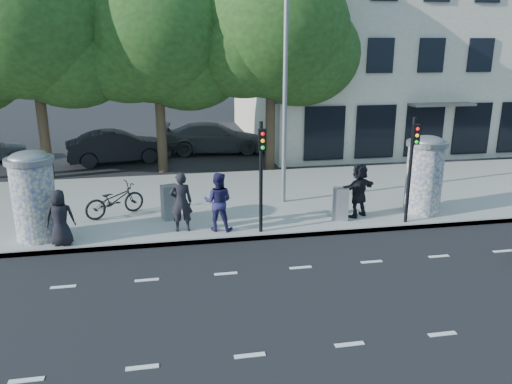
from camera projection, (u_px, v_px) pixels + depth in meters
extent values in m
plane|color=black|center=(316.00, 292.00, 11.91)|extent=(120.00, 120.00, 0.00)
cube|color=gray|center=(258.00, 198.00, 18.96)|extent=(40.00, 8.00, 0.15)
cube|color=slate|center=(282.00, 236.00, 15.23)|extent=(40.00, 0.10, 0.16)
cube|color=silver|center=(350.00, 344.00, 9.83)|extent=(32.00, 0.12, 0.01)
cube|color=silver|center=(301.00, 268.00, 13.23)|extent=(32.00, 0.12, 0.01)
cylinder|color=beige|center=(34.00, 201.00, 14.51)|extent=(1.20, 1.20, 2.30)
cylinder|color=slate|center=(29.00, 160.00, 14.17)|extent=(1.36, 1.36, 0.16)
ellipsoid|color=slate|center=(29.00, 157.00, 14.14)|extent=(1.10, 1.10, 0.38)
cylinder|color=beige|center=(424.00, 179.00, 16.88)|extent=(1.20, 1.20, 2.30)
cylinder|color=slate|center=(427.00, 144.00, 16.54)|extent=(1.36, 1.36, 0.16)
ellipsoid|color=slate|center=(428.00, 141.00, 16.51)|extent=(1.10, 1.10, 0.38)
cylinder|color=black|center=(261.00, 178.00, 14.91)|extent=(0.11, 0.11, 3.40)
cube|color=black|center=(262.00, 140.00, 14.40)|extent=(0.22, 0.14, 0.62)
cylinder|color=black|center=(410.00, 171.00, 15.75)|extent=(0.11, 0.11, 3.40)
cube|color=black|center=(416.00, 134.00, 15.24)|extent=(0.22, 0.14, 0.62)
cylinder|color=slate|center=(285.00, 91.00, 17.19)|extent=(0.16, 0.16, 8.00)
cylinder|color=#38281C|center=(43.00, 125.00, 21.53)|extent=(0.44, 0.44, 4.73)
ellipsoid|color=#1D3312|center=(31.00, 24.00, 20.35)|extent=(7.20, 7.20, 6.12)
cylinder|color=#38281C|center=(161.00, 125.00, 22.64)|extent=(0.44, 0.44, 4.41)
ellipsoid|color=#1D3312|center=(156.00, 35.00, 21.54)|extent=(6.80, 6.80, 5.78)
cylinder|color=#38281C|center=(270.00, 121.00, 23.12)|extent=(0.44, 0.44, 4.59)
ellipsoid|color=#1D3312|center=(271.00, 30.00, 21.98)|extent=(7.00, 7.00, 5.95)
cube|color=#ADA591|center=(409.00, 40.00, 31.17)|extent=(20.00, 15.00, 12.00)
cube|color=black|center=(472.00, 129.00, 25.30)|extent=(18.00, 0.10, 2.60)
cube|color=#59544C|center=(442.00, 104.00, 24.25)|extent=(3.20, 0.90, 0.12)
cube|color=#194C8C|center=(291.00, 100.00, 23.18)|extent=(1.60, 0.06, 0.30)
imported|color=black|center=(60.00, 218.00, 14.13)|extent=(0.84, 0.58, 1.64)
imported|color=black|center=(181.00, 202.00, 15.19)|extent=(0.68, 0.45, 1.86)
imported|color=#201D4A|center=(218.00, 202.00, 15.27)|extent=(1.06, 0.93, 1.83)
imported|color=black|center=(359.00, 190.00, 16.50)|extent=(1.79, 1.26, 1.82)
imported|color=black|center=(115.00, 200.00, 16.68)|extent=(1.66, 2.16, 1.09)
cube|color=slate|center=(170.00, 202.00, 16.37)|extent=(0.64, 0.54, 1.14)
cube|color=gray|center=(340.00, 204.00, 16.29)|extent=(0.60, 0.51, 1.08)
imported|color=black|center=(118.00, 147.00, 24.84)|extent=(2.67, 5.16, 1.62)
imported|color=#525459|center=(214.00, 138.00, 27.27)|extent=(2.71, 5.73, 1.61)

